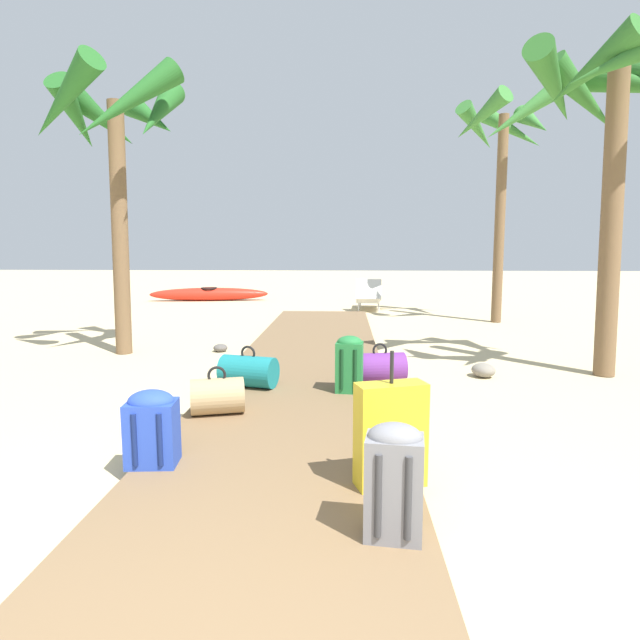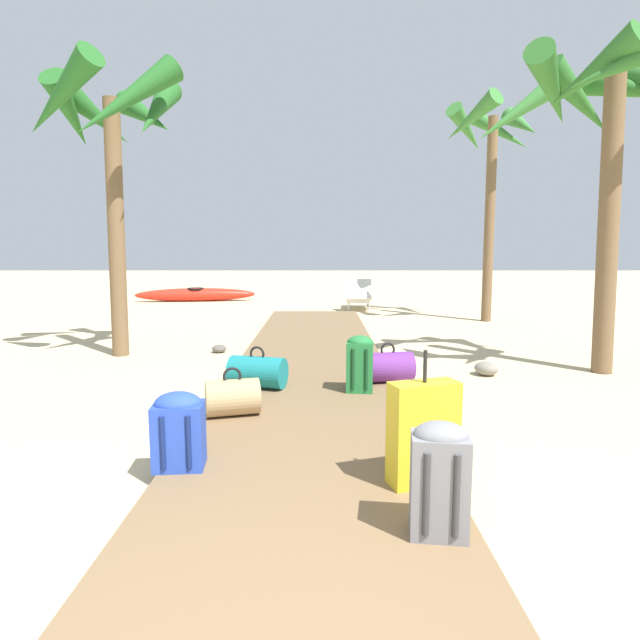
# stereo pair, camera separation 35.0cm
# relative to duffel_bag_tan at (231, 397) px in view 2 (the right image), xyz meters

# --- Properties ---
(ground_plane) EXTENTS (60.00, 60.00, 0.00)m
(ground_plane) POSITION_rel_duffel_bag_tan_xyz_m (0.65, 1.07, -0.24)
(ground_plane) COLOR #CCB789
(boardwalk) EXTENTS (1.89, 10.94, 0.08)m
(boardwalk) POSITION_rel_duffel_bag_tan_xyz_m (0.65, 2.17, -0.20)
(boardwalk) COLOR brown
(boardwalk) RESTS_ON ground
(duffel_bag_tan) EXTENTS (0.53, 0.43, 0.43)m
(duffel_bag_tan) POSITION_rel_duffel_bag_tan_xyz_m (0.00, 0.00, 0.00)
(duffel_bag_tan) COLOR tan
(duffel_bag_tan) RESTS_ON boardwalk
(backpack_grey) EXTENTS (0.31, 0.26, 0.60)m
(backpack_grey) POSITION_rel_duffel_bag_tan_xyz_m (1.37, -1.95, 0.15)
(backpack_grey) COLOR slate
(backpack_grey) RESTS_ON boardwalk
(suitcase_yellow) EXTENTS (0.46, 0.30, 0.85)m
(suitcase_yellow) POSITION_rel_duffel_bag_tan_xyz_m (1.40, -1.35, 0.16)
(suitcase_yellow) COLOR gold
(suitcase_yellow) RESTS_ON boardwalk
(backpack_green) EXTENTS (0.29, 0.28, 0.58)m
(backpack_green) POSITION_rel_duffel_bag_tan_xyz_m (1.17, 0.78, 0.14)
(backpack_green) COLOR #237538
(backpack_green) RESTS_ON boardwalk
(duffel_bag_purple) EXTENTS (0.59, 0.42, 0.44)m
(duffel_bag_purple) POSITION_rel_duffel_bag_tan_xyz_m (1.50, 1.17, 0.00)
(duffel_bag_purple) COLOR #6B2D84
(duffel_bag_purple) RESTS_ON boardwalk
(duffel_bag_teal) EXTENTS (0.64, 0.47, 0.44)m
(duffel_bag_teal) POSITION_rel_duffel_bag_tan_xyz_m (0.11, 0.92, 0.00)
(duffel_bag_teal) COLOR #197A7F
(duffel_bag_teal) RESTS_ON boardwalk
(backpack_blue) EXTENTS (0.35, 0.29, 0.52)m
(backpack_blue) POSITION_rel_duffel_bag_tan_xyz_m (-0.17, -1.12, 0.11)
(backpack_blue) COLOR #2847B7
(backpack_blue) RESTS_ON boardwalk
(palm_tree_far_right) EXTENTS (2.08, 2.13, 4.57)m
(palm_tree_far_right) POSITION_rel_duffel_bag_tan_xyz_m (4.27, 6.57, 3.44)
(palm_tree_far_right) COLOR brown
(palm_tree_far_right) RESTS_ON ground
(palm_tree_near_right) EXTENTS (2.27, 2.33, 4.02)m
(palm_tree_near_right) POSITION_rel_duffel_bag_tan_xyz_m (4.25, 1.99, 2.97)
(palm_tree_near_right) COLOR brown
(palm_tree_near_right) RESTS_ON ground
(palm_tree_far_left) EXTENTS (2.25, 2.16, 4.01)m
(palm_tree_far_left) POSITION_rel_duffel_bag_tan_xyz_m (-2.05, 2.94, 2.90)
(palm_tree_far_left) COLOR brown
(palm_tree_far_left) RESTS_ON ground
(lounge_chair) EXTENTS (0.69, 1.58, 0.78)m
(lounge_chair) POSITION_rel_duffel_bag_tan_xyz_m (1.73, 8.65, 0.09)
(lounge_chair) COLOR white
(lounge_chair) RESTS_ON ground
(kayak) EXTENTS (3.44, 1.00, 0.39)m
(kayak) POSITION_rel_duffel_bag_tan_xyz_m (-2.82, 10.70, -0.05)
(kayak) COLOR red
(kayak) RESTS_ON ground
(rock_right_near) EXTENTS (0.36, 0.38, 0.17)m
(rock_right_near) POSITION_rel_duffel_bag_tan_xyz_m (2.78, 1.79, -0.16)
(rock_right_near) COLOR gray
(rock_right_near) RESTS_ON ground
(rock_left_far) EXTENTS (0.23, 0.24, 0.11)m
(rock_left_far) POSITION_rel_duffel_bag_tan_xyz_m (-0.73, 3.19, -0.18)
(rock_left_far) COLOR #5B5651
(rock_left_far) RESTS_ON ground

